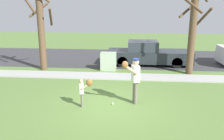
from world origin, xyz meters
TOP-DOWN VIEW (x-y plane):
  - ground_plane at (0.00, 3.50)m, footprint 48.00×48.00m
  - sidewalk_strip at (0.00, 3.60)m, footprint 36.00×1.20m
  - road_surface at (0.00, 8.60)m, footprint 36.00×6.80m
  - person_adult at (0.77, 0.16)m, footprint 0.65×0.75m
  - person_child at (-0.99, -0.34)m, footprint 0.52×0.35m
  - baseball at (0.00, -0.05)m, footprint 0.07×0.07m
  - utility_cabinet at (-0.70, 4.94)m, footprint 0.87×0.56m
  - street_tree_near at (3.75, 4.59)m, footprint 1.84×1.88m
  - street_tree_far at (-4.45, 4.72)m, footprint 1.84×1.88m
  - parked_pickup_dark at (1.60, 6.61)m, footprint 5.20×1.95m

SIDE VIEW (x-z plane):
  - ground_plane at x=0.00m, z-range 0.00..0.00m
  - road_surface at x=0.00m, z-range 0.00..0.02m
  - sidewalk_strip at x=0.00m, z-range 0.00..0.06m
  - baseball at x=0.00m, z-range 0.00..0.07m
  - utility_cabinet at x=-0.70m, z-range 0.00..1.03m
  - parked_pickup_dark at x=1.60m, z-range -0.06..1.41m
  - person_child at x=-0.99m, z-range 0.16..1.21m
  - person_adult at x=0.77m, z-range 0.21..1.90m
  - street_tree_far at x=-4.45m, z-range 0.16..4.76m
  - street_tree_near at x=3.75m, z-range 0.16..4.78m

